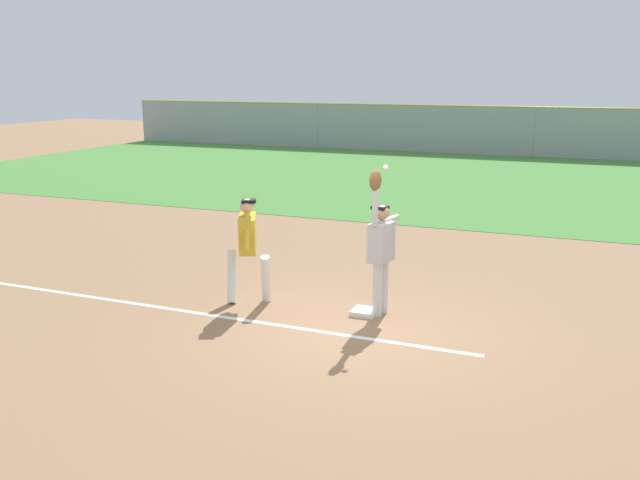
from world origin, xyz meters
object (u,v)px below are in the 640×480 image
object	(u,v)px
parked_car_blue	(394,130)
parked_car_green	(493,133)
first_base	(365,312)
runner	(248,243)
baseball	(386,167)
parked_car_red	(581,135)
fielder	(381,244)

from	to	relation	value
parked_car_blue	parked_car_green	distance (m)	5.15
first_base	runner	bearing A→B (deg)	-175.48
baseball	parked_car_blue	xyz separation A→B (m)	(-7.63, 26.82, -1.62)
parked_car_red	baseball	bearing A→B (deg)	-94.16
first_base	parked_car_red	xyz separation A→B (m)	(2.00, 27.18, 0.63)
fielder	parked_car_blue	size ratio (longest dim) A/B	0.52
first_base	baseball	distance (m)	2.28
baseball	parked_car_blue	world-z (taller)	baseball
runner	first_base	bearing A→B (deg)	-19.03
first_base	runner	xyz separation A→B (m)	(-1.93, -0.15, 0.96)
baseball	parked_car_red	xyz separation A→B (m)	(1.73, 27.13, -1.62)
baseball	parked_car_blue	size ratio (longest dim) A/B	0.02
runner	parked_car_blue	size ratio (longest dim) A/B	0.39
parked_car_green	parked_car_red	bearing A→B (deg)	-4.29
first_base	parked_car_blue	world-z (taller)	parked_car_blue
runner	parked_car_green	xyz separation A→B (m)	(-0.29, 27.21, -0.32)
first_base	fielder	world-z (taller)	fielder
runner	parked_car_green	bearing A→B (deg)	67.06
first_base	parked_car_blue	bearing A→B (deg)	105.32
runner	parked_car_blue	world-z (taller)	runner
parked_car_blue	parked_car_green	world-z (taller)	same
first_base	baseball	world-z (taller)	baseball
parked_car_blue	parked_car_red	size ratio (longest dim) A/B	1.00
first_base	parked_car_blue	xyz separation A→B (m)	(-7.36, 26.87, 0.63)
first_base	parked_car_green	distance (m)	27.15
fielder	parked_car_red	size ratio (longest dim) A/B	0.52
parked_car_green	parked_car_blue	bearing A→B (deg)	176.13
parked_car_blue	parked_car_green	xyz separation A→B (m)	(5.14, 0.19, 0.00)
fielder	parked_car_green	bearing A→B (deg)	-74.87
parked_car_green	runner	bearing A→B (deg)	-95.33
parked_car_red	parked_car_green	bearing A→B (deg)	-178.87
fielder	parked_car_green	world-z (taller)	fielder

